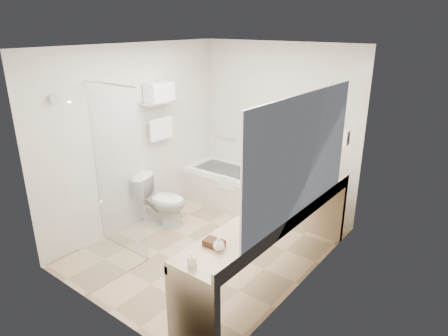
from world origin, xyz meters
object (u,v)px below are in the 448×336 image
Objects in this scene: vanity_counter at (274,231)px; toilet at (161,201)px; amenity_basket at (214,243)px; bathtub at (235,188)px; water_bottle_left at (318,170)px.

vanity_counter reaches higher than toilet.
vanity_counter reaches higher than amenity_basket.
toilet is (-0.45, -1.17, 0.08)m from bathtub.
amenity_basket is at bearing -96.14° from vanity_counter.
toilet is 2.24m from amenity_basket.
toilet is at bearing -111.00° from bathtub.
water_bottle_left is (1.87, 1.03, 0.58)m from toilet.
toilet is (-1.97, 0.22, -0.28)m from vanity_counter.
water_bottle_left reaches higher than toilet.
vanity_counter is 13.49× the size of water_bottle_left.
vanity_counter is at bearing -85.36° from water_bottle_left.
toilet is at bearing -151.09° from water_bottle_left.
water_bottle_left is (-0.01, 2.15, 0.06)m from amenity_basket.
bathtub is 8.82× the size of amenity_basket.
amenity_basket is (1.88, -1.11, 0.52)m from toilet.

